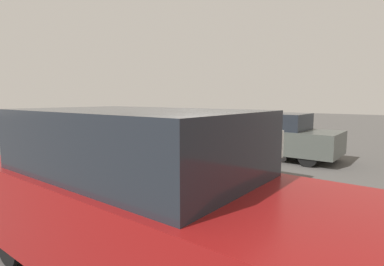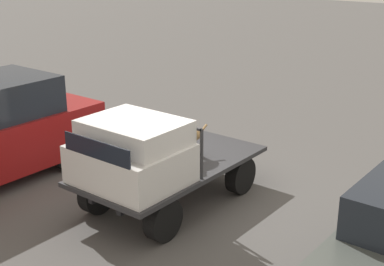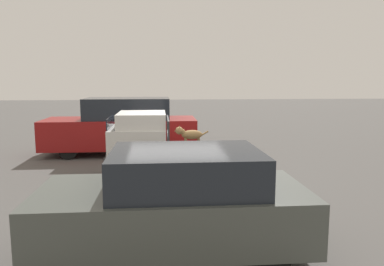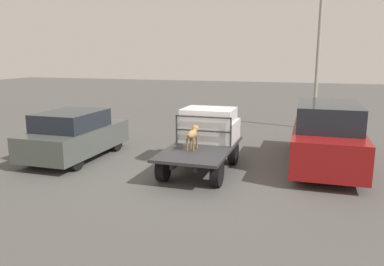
# 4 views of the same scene
# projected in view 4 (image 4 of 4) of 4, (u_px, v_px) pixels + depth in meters

# --- Properties ---
(ground_plane) EXTENTS (80.00, 80.00, 0.00)m
(ground_plane) POSITION_uv_depth(u_px,v_px,m) (201.00, 172.00, 11.18)
(ground_plane) COLOR #514F4C
(flatbed_truck) EXTENTS (3.57, 1.84, 0.76)m
(flatbed_truck) POSITION_uv_depth(u_px,v_px,m) (201.00, 154.00, 11.06)
(flatbed_truck) COLOR black
(flatbed_truck) RESTS_ON ground
(truck_cab) EXTENTS (1.45, 1.72, 1.03)m
(truck_cab) POSITION_uv_depth(u_px,v_px,m) (209.00, 125.00, 11.84)
(truck_cab) COLOR silver
(truck_cab) RESTS_ON flatbed_truck
(truck_headboard) EXTENTS (0.04, 1.72, 0.87)m
(truck_headboard) POSITION_uv_depth(u_px,v_px,m) (203.00, 126.00, 11.11)
(truck_headboard) COLOR #2D2D30
(truck_headboard) RESTS_ON flatbed_truck
(dog) EXTENTS (0.92, 0.24, 0.69)m
(dog) POSITION_uv_depth(u_px,v_px,m) (193.00, 134.00, 10.67)
(dog) COLOR brown
(dog) RESTS_ON flatbed_truck
(parked_sedan) EXTENTS (4.00, 1.89, 1.61)m
(parked_sedan) POSITION_uv_depth(u_px,v_px,m) (75.00, 135.00, 12.49)
(parked_sedan) COLOR black
(parked_sedan) RESTS_ON ground
(parked_pickup_far) EXTENTS (5.33, 1.96, 2.00)m
(parked_pickup_far) POSITION_uv_depth(u_px,v_px,m) (327.00, 135.00, 11.60)
(parked_pickup_far) COLOR black
(parked_pickup_far) RESTS_ON ground
(light_pole_near) EXTENTS (0.41, 0.41, 7.04)m
(light_pole_near) POSITION_uv_depth(u_px,v_px,m) (319.00, 35.00, 16.91)
(light_pole_near) COLOR gray
(light_pole_near) RESTS_ON ground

